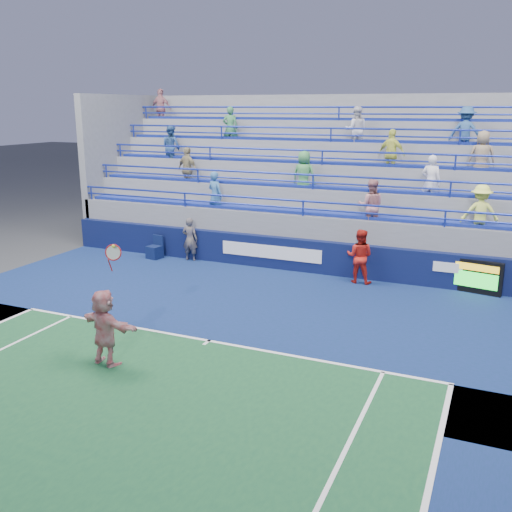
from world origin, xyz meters
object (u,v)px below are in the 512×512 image
at_px(serve_speed_board, 477,277).
at_px(line_judge, 190,239).
at_px(judge_chair, 155,251).
at_px(ball_girl, 360,256).
at_px(tennis_player, 105,327).

xyz_separation_m(serve_speed_board, line_judge, (-9.61, -0.11, 0.27)).
xyz_separation_m(judge_chair, ball_girl, (7.51, 0.05, 0.59)).
xyz_separation_m(judge_chair, line_judge, (1.33, 0.27, 0.52)).
bearing_deg(line_judge, tennis_player, 102.00).
bearing_deg(judge_chair, serve_speed_board, 2.00).
bearing_deg(tennis_player, serve_speed_board, 49.77).
bearing_deg(ball_girl, tennis_player, 65.54).
relative_size(judge_chair, ball_girl, 0.49).
relative_size(tennis_player, ball_girl, 1.57).
height_order(tennis_player, line_judge, tennis_player).
xyz_separation_m(line_judge, ball_girl, (6.18, -0.22, 0.07)).
distance_m(serve_speed_board, tennis_player, 10.83).
height_order(serve_speed_board, judge_chair, serve_speed_board).
bearing_deg(tennis_player, ball_girl, 65.80).
bearing_deg(ball_girl, serve_speed_board, -174.73).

